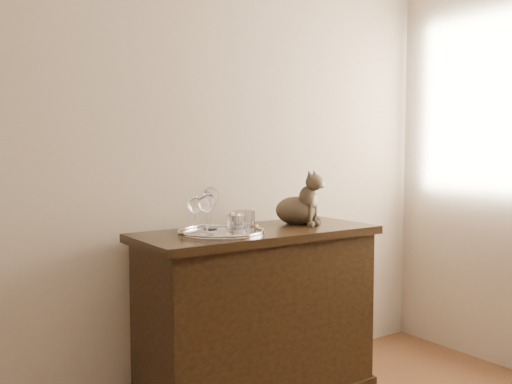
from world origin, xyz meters
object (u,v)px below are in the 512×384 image
wine_glass_c (207,213)px  tumbler_a (245,221)px  tray (221,233)px  sideboard (257,316)px  tumbler_b (236,225)px  wine_glass_a (195,214)px  cat (296,197)px  wine_glass_b (210,208)px  tumbler_c (238,221)px

wine_glass_c → tumbler_a: 0.19m
tray → wine_glass_c: bearing=-161.7°
tray → sideboard: bearing=4.2°
tumbler_a → tumbler_b: tumbler_a is taller
sideboard → wine_glass_a: bearing=177.1°
tumbler_b → cat: bearing=20.0°
wine_glass_c → tumbler_a: wine_glass_c is taller
wine_glass_c → wine_glass_b: bearing=54.5°
wine_glass_a → cat: size_ratio=0.61×
cat → tumbler_b: bearing=178.8°
wine_glass_c → cat: size_ratio=0.67×
wine_glass_b → tumbler_c: wine_glass_b is taller
sideboard → tumbler_b: bearing=-148.8°
sideboard → tray: size_ratio=3.00×
tray → wine_glass_a: 0.15m
wine_glass_b → wine_glass_a: bearing=-149.0°
sideboard → cat: 0.63m
tray → cat: cat is taller
cat → tumbler_a: bearing=177.1°
sideboard → tumbler_b: size_ratio=13.33×
tray → wine_glass_b: wine_glass_b is taller
tumbler_a → tumbler_c: tumbler_a is taller
sideboard → tumbler_b: 0.53m
tumbler_a → wine_glass_a: bearing=154.8°
tumbler_b → cat: size_ratio=0.32×
sideboard → cat: size_ratio=4.22×
wine_glass_b → wine_glass_c: wine_glass_b is taller
sideboard → wine_glass_c: 0.61m
tray → tumbler_c: tumbler_c is taller
wine_glass_a → tumbler_a: 0.23m
tumbler_a → wine_glass_b: bearing=116.2°
tumbler_b → sideboard: bearing=31.2°
sideboard → wine_glass_b: wine_glass_b is taller
wine_glass_a → wine_glass_b: bearing=31.0°
sideboard → tumbler_c: bearing=-166.9°
tumbler_c → cat: 0.42m
sideboard → wine_glass_b: (-0.21, 0.09, 0.53)m
tumbler_b → wine_glass_c: bearing=144.0°
wine_glass_a → cat: (0.61, 0.03, 0.05)m
tumbler_a → tumbler_b: (-0.08, -0.04, -0.00)m
tumbler_c → cat: bearing=11.4°
wine_glass_c → tray: bearing=18.3°
wine_glass_b → cat: size_ratio=0.71×
wine_glass_a → wine_glass_b: size_ratio=0.86×
wine_glass_a → cat: bearing=3.3°
wine_glass_c → tumbler_c: wine_glass_c is taller
tumbler_a → wine_glass_c: bearing=169.2°
wine_glass_a → sideboard: bearing=-2.9°
tray → wine_glass_a: size_ratio=2.31×
tray → tumbler_a: bearing=-36.2°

